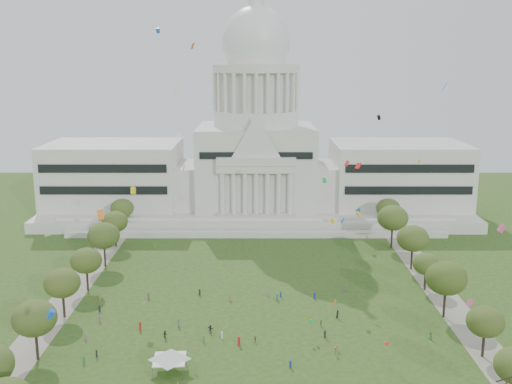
# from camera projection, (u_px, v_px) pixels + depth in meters

# --- Properties ---
(ground) EXTENTS (400.00, 400.00, 0.00)m
(ground) POSITION_uv_depth(u_px,v_px,m) (256.00, 352.00, 123.75)
(ground) COLOR #2B4B17
(ground) RESTS_ON ground
(capitol) EXTENTS (160.00, 64.50, 91.30)m
(capitol) POSITION_uv_depth(u_px,v_px,m) (256.00, 157.00, 229.74)
(capitol) COLOR silver
(capitol) RESTS_ON ground
(path_left) EXTENTS (8.00, 160.00, 0.04)m
(path_left) POSITION_uv_depth(u_px,v_px,m) (69.00, 296.00, 153.05)
(path_left) COLOR gray
(path_left) RESTS_ON ground
(path_right) EXTENTS (8.00, 160.00, 0.04)m
(path_right) POSITION_uv_depth(u_px,v_px,m) (443.00, 296.00, 152.99)
(path_right) COLOR gray
(path_right) RESTS_ON ground
(row_tree_l_1) EXTENTS (8.86, 8.86, 12.59)m
(row_tree_l_1) POSITION_uv_depth(u_px,v_px,m) (35.00, 318.00, 118.93)
(row_tree_l_1) COLOR black
(row_tree_l_1) RESTS_ON ground
(row_tree_r_1) EXTENTS (7.58, 7.58, 10.78)m
(row_tree_r_1) POSITION_uv_depth(u_px,v_px,m) (485.00, 322.00, 120.34)
(row_tree_r_1) COLOR black
(row_tree_r_1) RESTS_ON ground
(row_tree_l_2) EXTENTS (8.42, 8.42, 11.97)m
(row_tree_l_2) POSITION_uv_depth(u_px,v_px,m) (62.00, 283.00, 138.81)
(row_tree_l_2) COLOR black
(row_tree_l_2) RESTS_ON ground
(row_tree_r_2) EXTENTS (9.55, 9.55, 13.58)m
(row_tree_r_2) POSITION_uv_depth(u_px,v_px,m) (446.00, 278.00, 138.63)
(row_tree_r_2) COLOR black
(row_tree_r_2) RESTS_ON ground
(row_tree_l_3) EXTENTS (8.12, 8.12, 11.55)m
(row_tree_l_3) POSITION_uv_depth(u_px,v_px,m) (86.00, 261.00, 155.09)
(row_tree_l_3) COLOR black
(row_tree_l_3) RESTS_ON ground
(row_tree_r_3) EXTENTS (7.01, 7.01, 9.98)m
(row_tree_r_3) POSITION_uv_depth(u_px,v_px,m) (426.00, 264.00, 155.83)
(row_tree_r_3) COLOR black
(row_tree_r_3) RESTS_ON ground
(row_tree_l_4) EXTENTS (9.29, 9.29, 13.21)m
(row_tree_l_4) POSITION_uv_depth(u_px,v_px,m) (104.00, 236.00, 172.88)
(row_tree_l_4) COLOR black
(row_tree_l_4) RESTS_ON ground
(row_tree_r_4) EXTENTS (9.19, 9.19, 13.06)m
(row_tree_r_4) POSITION_uv_depth(u_px,v_px,m) (413.00, 238.00, 170.53)
(row_tree_r_4) COLOR black
(row_tree_r_4) RESTS_ON ground
(row_tree_l_5) EXTENTS (8.33, 8.33, 11.85)m
(row_tree_l_5) POSITION_uv_depth(u_px,v_px,m) (115.00, 222.00, 191.24)
(row_tree_l_5) COLOR black
(row_tree_l_5) RESTS_ON ground
(row_tree_r_5) EXTENTS (9.82, 9.82, 13.96)m
(row_tree_r_5) POSITION_uv_depth(u_px,v_px,m) (393.00, 218.00, 190.06)
(row_tree_r_5) COLOR black
(row_tree_r_5) RESTS_ON ground
(row_tree_l_6) EXTENTS (8.19, 8.19, 11.64)m
(row_tree_l_6) POSITION_uv_depth(u_px,v_px,m) (122.00, 208.00, 208.97)
(row_tree_l_6) COLOR black
(row_tree_l_6) RESTS_ON ground
(row_tree_r_6) EXTENTS (8.42, 8.42, 11.97)m
(row_tree_r_6) POSITION_uv_depth(u_px,v_px,m) (388.00, 208.00, 207.87)
(row_tree_r_6) COLOR black
(row_tree_r_6) RESTS_ON ground
(event_tent) EXTENTS (9.02, 9.02, 4.79)m
(event_tent) POSITION_uv_depth(u_px,v_px,m) (169.00, 354.00, 115.32)
(event_tent) COLOR #4C4C4C
(event_tent) RESTS_ON ground
(person_0) EXTENTS (0.92, 1.04, 1.79)m
(person_0) POSITION_uv_depth(u_px,v_px,m) (431.00, 336.00, 129.30)
(person_0) COLOR #33723F
(person_0) RESTS_ON ground
(person_2) EXTENTS (1.09, 1.13, 2.00)m
(person_2) POSITION_uv_depth(u_px,v_px,m) (338.00, 314.00, 139.80)
(person_2) COLOR #26262B
(person_2) RESTS_ON ground
(person_3) EXTENTS (0.81, 1.29, 1.85)m
(person_3) POSITION_uv_depth(u_px,v_px,m) (335.00, 351.00, 122.50)
(person_3) COLOR olive
(person_3) RESTS_ON ground
(person_4) EXTENTS (0.76, 1.02, 1.55)m
(person_4) POSITION_uv_depth(u_px,v_px,m) (255.00, 339.00, 127.99)
(person_4) COLOR olive
(person_4) RESTS_ON ground
(person_5) EXTENTS (1.72, 1.40, 1.75)m
(person_5) POSITION_uv_depth(u_px,v_px,m) (210.00, 329.00, 132.59)
(person_5) COLOR #26262B
(person_5) RESTS_ON ground
(person_8) EXTENTS (1.06, 1.00, 1.86)m
(person_8) POSITION_uv_depth(u_px,v_px,m) (165.00, 335.00, 129.65)
(person_8) COLOR #26262B
(person_8) RESTS_ON ground
(person_9) EXTENTS (1.00, 1.12, 1.55)m
(person_9) POSITION_uv_depth(u_px,v_px,m) (337.00, 348.00, 124.01)
(person_9) COLOR olive
(person_9) RESTS_ON ground
(person_10) EXTENTS (0.56, 0.93, 1.51)m
(person_10) POSITION_uv_depth(u_px,v_px,m) (321.00, 323.00, 135.74)
(person_10) COLOR #33723F
(person_10) RESTS_ON ground
(distant_crowd) EXTENTS (62.80, 39.74, 1.93)m
(distant_crowd) POSITION_uv_depth(u_px,v_px,m) (201.00, 318.00, 138.26)
(distant_crowd) COLOR #33723F
(distant_crowd) RESTS_ON ground
(kite_swarm) EXTENTS (88.97, 104.53, 61.25)m
(kite_swarm) POSITION_uv_depth(u_px,v_px,m) (265.00, 207.00, 128.49)
(kite_swarm) COLOR yellow
(kite_swarm) RESTS_ON ground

